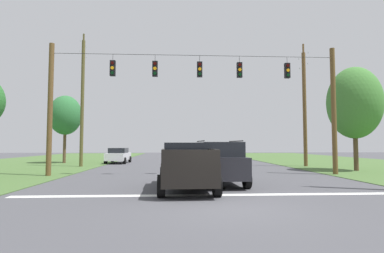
{
  "coord_description": "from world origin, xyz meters",
  "views": [
    {
      "loc": [
        -1.46,
        -9.04,
        1.87
      ],
      "look_at": [
        -0.36,
        11.33,
        3.09
      ],
      "focal_mm": 28.08,
      "sensor_mm": 36.0,
      "label": 1
    }
  ],
  "objects_px": {
    "overhead_signal_span": "(196,101)",
    "pickup_truck": "(186,166)",
    "tree_roadside_right": "(65,115)",
    "distant_car_crossing_white": "(118,155)",
    "tree_roadside_far_right": "(354,103)",
    "suv_black": "(218,161)",
    "distant_car_oncoming": "(226,156)",
    "utility_pole_mid_right": "(305,106)",
    "utility_pole_near_left": "(82,99)"
  },
  "relations": [
    {
      "from": "overhead_signal_span",
      "to": "pickup_truck",
      "type": "xyz_separation_m",
      "value": [
        -0.81,
        -5.53,
        -3.58
      ]
    },
    {
      "from": "overhead_signal_span",
      "to": "tree_roadside_right",
      "type": "distance_m",
      "value": 17.44
    },
    {
      "from": "distant_car_crossing_white",
      "to": "tree_roadside_far_right",
      "type": "height_order",
      "value": "tree_roadside_far_right"
    },
    {
      "from": "pickup_truck",
      "to": "distant_car_crossing_white",
      "type": "xyz_separation_m",
      "value": [
        -6.18,
        17.76,
        -0.18
      ]
    },
    {
      "from": "suv_black",
      "to": "distant_car_oncoming",
      "type": "relative_size",
      "value": 1.13
    },
    {
      "from": "distant_car_crossing_white",
      "to": "utility_pole_mid_right",
      "type": "relative_size",
      "value": 0.41
    },
    {
      "from": "pickup_truck",
      "to": "tree_roadside_far_right",
      "type": "height_order",
      "value": "tree_roadside_far_right"
    },
    {
      "from": "distant_car_oncoming",
      "to": "utility_pole_near_left",
      "type": "xyz_separation_m",
      "value": [
        -12.53,
        -1.58,
        4.91
      ]
    },
    {
      "from": "suv_black",
      "to": "tree_roadside_right",
      "type": "distance_m",
      "value": 21.23
    },
    {
      "from": "tree_roadside_far_right",
      "to": "suv_black",
      "type": "bearing_deg",
      "value": -149.66
    },
    {
      "from": "distant_car_oncoming",
      "to": "tree_roadside_right",
      "type": "height_order",
      "value": "tree_roadside_right"
    },
    {
      "from": "distant_car_crossing_white",
      "to": "utility_pole_mid_right",
      "type": "distance_m",
      "value": 18.19
    },
    {
      "from": "pickup_truck",
      "to": "utility_pole_mid_right",
      "type": "bearing_deg",
      "value": 49.27
    },
    {
      "from": "suv_black",
      "to": "utility_pole_mid_right",
      "type": "relative_size",
      "value": 0.46
    },
    {
      "from": "distant_car_crossing_white",
      "to": "pickup_truck",
      "type": "bearing_deg",
      "value": -70.8
    },
    {
      "from": "overhead_signal_span",
      "to": "tree_roadside_far_right",
      "type": "distance_m",
      "value": 11.67
    },
    {
      "from": "overhead_signal_span",
      "to": "distant_car_oncoming",
      "type": "xyz_separation_m",
      "value": [
        3.33,
        9.07,
        -3.76
      ]
    },
    {
      "from": "suv_black",
      "to": "utility_pole_near_left",
      "type": "xyz_separation_m",
      "value": [
        -9.96,
        11.45,
        4.64
      ]
    },
    {
      "from": "suv_black",
      "to": "tree_roadside_far_right",
      "type": "distance_m",
      "value": 12.95
    },
    {
      "from": "overhead_signal_span",
      "to": "distant_car_crossing_white",
      "type": "relative_size",
      "value": 4.09
    },
    {
      "from": "tree_roadside_right",
      "to": "distant_car_crossing_white",
      "type": "bearing_deg",
      "value": -0.88
    },
    {
      "from": "pickup_truck",
      "to": "tree_roadside_right",
      "type": "distance_m",
      "value": 21.59
    },
    {
      "from": "suv_black",
      "to": "utility_pole_mid_right",
      "type": "distance_m",
      "value": 14.66
    },
    {
      "from": "utility_pole_near_left",
      "to": "distant_car_oncoming",
      "type": "bearing_deg",
      "value": 7.21
    },
    {
      "from": "pickup_truck",
      "to": "suv_black",
      "type": "relative_size",
      "value": 1.12
    },
    {
      "from": "suv_black",
      "to": "distant_car_crossing_white",
      "type": "height_order",
      "value": "suv_black"
    },
    {
      "from": "utility_pole_mid_right",
      "to": "utility_pole_near_left",
      "type": "relative_size",
      "value": 0.93
    },
    {
      "from": "suv_black",
      "to": "tree_roadside_far_right",
      "type": "relative_size",
      "value": 0.66
    },
    {
      "from": "utility_pole_near_left",
      "to": "pickup_truck",
      "type": "bearing_deg",
      "value": -57.18
    },
    {
      "from": "distant_car_oncoming",
      "to": "utility_pole_mid_right",
      "type": "relative_size",
      "value": 0.41
    },
    {
      "from": "distant_car_crossing_white",
      "to": "utility_pole_mid_right",
      "type": "xyz_separation_m",
      "value": [
        16.8,
        -5.44,
        4.39
      ]
    },
    {
      "from": "distant_car_crossing_white",
      "to": "tree_roadside_far_right",
      "type": "xyz_separation_m",
      "value": [
        18.44,
        -9.95,
        4.04
      ]
    },
    {
      "from": "distant_car_crossing_white",
      "to": "utility_pole_near_left",
      "type": "relative_size",
      "value": 0.38
    },
    {
      "from": "tree_roadside_right",
      "to": "utility_pole_near_left",
      "type": "bearing_deg",
      "value": -57.0
    },
    {
      "from": "pickup_truck",
      "to": "tree_roadside_far_right",
      "type": "relative_size",
      "value": 0.74
    },
    {
      "from": "distant_car_oncoming",
      "to": "tree_roadside_right",
      "type": "distance_m",
      "value": 16.5
    },
    {
      "from": "overhead_signal_span",
      "to": "tree_roadside_far_right",
      "type": "xyz_separation_m",
      "value": [
        11.44,
        2.29,
        0.28
      ]
    },
    {
      "from": "tree_roadside_far_right",
      "to": "distant_car_oncoming",
      "type": "bearing_deg",
      "value": 140.13
    },
    {
      "from": "distant_car_oncoming",
      "to": "utility_pole_near_left",
      "type": "distance_m",
      "value": 13.55
    },
    {
      "from": "utility_pole_near_left",
      "to": "distant_car_crossing_white",
      "type": "bearing_deg",
      "value": 65.09
    },
    {
      "from": "suv_black",
      "to": "utility_pole_mid_right",
      "type": "xyz_separation_m",
      "value": [
        9.05,
        10.77,
        4.12
      ]
    },
    {
      "from": "pickup_truck",
      "to": "distant_car_crossing_white",
      "type": "relative_size",
      "value": 1.25
    },
    {
      "from": "overhead_signal_span",
      "to": "tree_roadside_right",
      "type": "relative_size",
      "value": 2.62
    },
    {
      "from": "pickup_truck",
      "to": "utility_pole_near_left",
      "type": "bearing_deg",
      "value": 122.82
    },
    {
      "from": "suv_black",
      "to": "tree_roadside_right",
      "type": "bearing_deg",
      "value": 128.8
    },
    {
      "from": "tree_roadside_right",
      "to": "tree_roadside_far_right",
      "type": "bearing_deg",
      "value": -22.86
    },
    {
      "from": "pickup_truck",
      "to": "distant_car_oncoming",
      "type": "xyz_separation_m",
      "value": [
        4.14,
        14.6,
        -0.18
      ]
    },
    {
      "from": "distant_car_crossing_white",
      "to": "tree_roadside_right",
      "type": "bearing_deg",
      "value": 179.12
    },
    {
      "from": "suv_black",
      "to": "distant_car_crossing_white",
      "type": "xyz_separation_m",
      "value": [
        -7.75,
        16.2,
        -0.27
      ]
    },
    {
      "from": "distant_car_oncoming",
      "to": "utility_pole_mid_right",
      "type": "bearing_deg",
      "value": -19.31
    }
  ]
}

